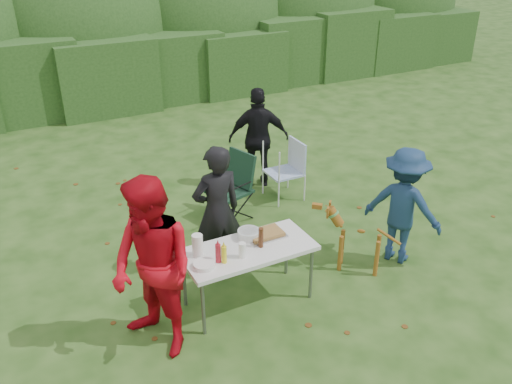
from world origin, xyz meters
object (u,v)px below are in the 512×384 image
folding_table (248,252)px  person_black_puffy (259,138)px  mustard_bottle (224,254)px  ketchup_bottle (218,253)px  person_cook (217,212)px  person_red_jacket (153,270)px  beer_bottle (261,238)px  lawn_chair (284,170)px  paper_towel_roll (198,246)px  dog (360,241)px  child (403,206)px  camping_chair (229,188)px

folding_table → person_black_puffy: person_black_puffy is taller
mustard_bottle → ketchup_bottle: bearing=146.6°
person_cook → person_red_jacket: bearing=39.8°
folding_table → beer_bottle: bearing=-17.4°
lawn_chair → mustard_bottle: lawn_chair is taller
paper_towel_roll → person_cook: bearing=50.5°
dog → mustard_bottle: (-1.89, -0.05, 0.41)m
paper_towel_roll → ketchup_bottle: bearing=-55.8°
person_cook → dog: bearing=152.0°
person_black_puffy → mustard_bottle: size_ratio=8.36×
folding_table → ketchup_bottle: size_ratio=6.82×
person_cook → child: bearing=158.3°
person_cook → child: size_ratio=1.10×
dog → camping_chair: camping_chair is taller
dog → ketchup_bottle: size_ratio=4.13×
child → person_cook: bearing=38.7°
camping_chair → dog: bearing=96.7°
dog → beer_bottle: (-1.40, 0.03, 0.43)m
folding_table → dog: bearing=-2.9°
paper_towel_roll → person_red_jacket: bearing=-150.3°
dog → beer_bottle: bearing=42.0°
child → person_red_jacket: bearing=61.5°
person_cook → mustard_bottle: 0.91m
person_cook → person_black_puffy: bearing=-130.4°
person_cook → camping_chair: (0.71, 1.17, -0.35)m
ketchup_bottle → beer_bottle: 0.55m
person_red_jacket → beer_bottle: (1.30, 0.18, -0.11)m
person_black_puffy → ketchup_bottle: 3.44m
child → camping_chair: 2.52m
camping_chair → folding_table: bearing=53.6°
camping_chair → mustard_bottle: camping_chair is taller
camping_chair → lawn_chair: (1.05, 0.21, -0.03)m
dog → lawn_chair: size_ratio=0.96×
camping_chair → paper_towel_roll: bearing=38.5°
mustard_bottle → beer_bottle: 0.50m
mustard_bottle → paper_towel_roll: (-0.20, 0.25, 0.03)m
person_black_puffy → child: bearing=124.5°
person_cook → ketchup_bottle: person_cook is taller
folding_table → dog: dog is taller
mustard_bottle → child: bearing=0.6°
folding_table → beer_bottle: size_ratio=6.25×
folding_table → paper_towel_roll: bearing=167.8°
person_red_jacket → ketchup_bottle: 0.77m
dog → beer_bottle: size_ratio=3.78×
mustard_bottle → ketchup_bottle: ketchup_bottle is taller
lawn_chair → ketchup_bottle: ketchup_bottle is taller
ketchup_bottle → person_red_jacket: bearing=-170.1°
folding_table → mustard_bottle: 0.41m
person_black_puffy → beer_bottle: person_black_puffy is taller
camping_chair → lawn_chair: bearing=174.0°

